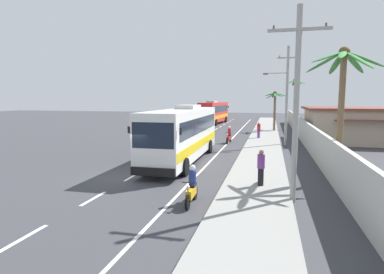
{
  "coord_description": "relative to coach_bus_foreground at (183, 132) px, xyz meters",
  "views": [
    {
      "loc": [
        7.41,
        -15.91,
        4.36
      ],
      "look_at": [
        2.2,
        5.14,
        1.7
      ],
      "focal_mm": 29.73,
      "sensor_mm": 36.0,
      "label": 1
    }
  ],
  "objects": [
    {
      "name": "ground_plane",
      "position": [
        -1.57,
        -5.17,
        -2.01
      ],
      "size": [
        160.0,
        160.0,
        0.0
      ],
      "primitive_type": "plane",
      "color": "#3A3A3F"
    },
    {
      "name": "sidewalk_kerb",
      "position": [
        5.23,
        4.83,
        -1.94
      ],
      "size": [
        3.2,
        90.0,
        0.14
      ],
      "primitive_type": "cube",
      "color": "gray",
      "rests_on": "ground"
    },
    {
      "name": "lane_markings",
      "position": [
        0.6,
        9.55,
        -2.01
      ],
      "size": [
        3.58,
        71.0,
        0.01
      ],
      "color": "white",
      "rests_on": "ground"
    },
    {
      "name": "boundary_wall",
      "position": [
        9.03,
        8.83,
        -0.91
      ],
      "size": [
        0.24,
        60.0,
        2.21
      ],
      "primitive_type": "cube",
      "color": "#B2B2AD",
      "rests_on": "ground"
    },
    {
      "name": "coach_bus_foreground",
      "position": [
        0.0,
        0.0,
        0.0
      ],
      "size": [
        2.94,
        12.09,
        3.87
      ],
      "color": "white",
      "rests_on": "ground"
    },
    {
      "name": "coach_bus_far_lane",
      "position": [
        -3.51,
        32.31,
        0.03
      ],
      "size": [
        3.38,
        12.49,
        3.92
      ],
      "color": "red",
      "rests_on": "ground"
    },
    {
      "name": "motorcycle_beside_bus",
      "position": [
        2.77,
        -8.69,
        -1.35
      ],
      "size": [
        0.56,
        1.96,
        1.62
      ],
      "color": "black",
      "rests_on": "ground"
    },
    {
      "name": "motorcycle_trailing",
      "position": [
        1.97,
        9.58,
        -1.34
      ],
      "size": [
        0.56,
        1.96,
        1.66
      ],
      "color": "black",
      "rests_on": "ground"
    },
    {
      "name": "pedestrian_near_kerb",
      "position": [
        4.66,
        13.32,
        -0.99
      ],
      "size": [
        0.36,
        0.36,
        1.69
      ],
      "rotation": [
        0.0,
        0.0,
        0.51
      ],
      "color": "#75388E",
      "rests_on": "sidewalk_kerb"
    },
    {
      "name": "pedestrian_midwalk",
      "position": [
        5.47,
        -5.65,
        -0.96
      ],
      "size": [
        0.36,
        0.36,
        1.74
      ],
      "rotation": [
        0.0,
        0.0,
        6.13
      ],
      "color": "black",
      "rests_on": "sidewalk_kerb"
    },
    {
      "name": "utility_pole_nearest",
      "position": [
        6.85,
        -7.43,
        2.23
      ],
      "size": [
        2.46,
        0.24,
        8.02
      ],
      "color": "#9E9E99",
      "rests_on": "ground"
    },
    {
      "name": "utility_pole_mid",
      "position": [
        7.16,
        9.39,
        2.78
      ],
      "size": [
        3.12,
        0.24,
        9.01
      ],
      "color": "#9E9E99",
      "rests_on": "ground"
    },
    {
      "name": "palm_nearest",
      "position": [
        6.35,
        21.86,
        1.86
      ],
      "size": [
        2.82,
        2.79,
        5.26
      ],
      "color": "brown",
      "rests_on": "ground"
    },
    {
      "name": "palm_second",
      "position": [
        8.99,
        25.1,
        3.23
      ],
      "size": [
        2.7,
        2.7,
        7.02
      ],
      "color": "brown",
      "rests_on": "ground"
    },
    {
      "name": "palm_third",
      "position": [
        9.37,
        -3.29,
        3.01
      ],
      "size": [
        3.88,
        4.08,
        6.95
      ],
      "color": "brown",
      "rests_on": "ground"
    },
    {
      "name": "roadside_building",
      "position": [
        15.61,
        13.8,
        -0.28
      ],
      "size": [
        12.64,
        9.23,
        3.44
      ],
      "color": "tan",
      "rests_on": "ground"
    }
  ]
}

